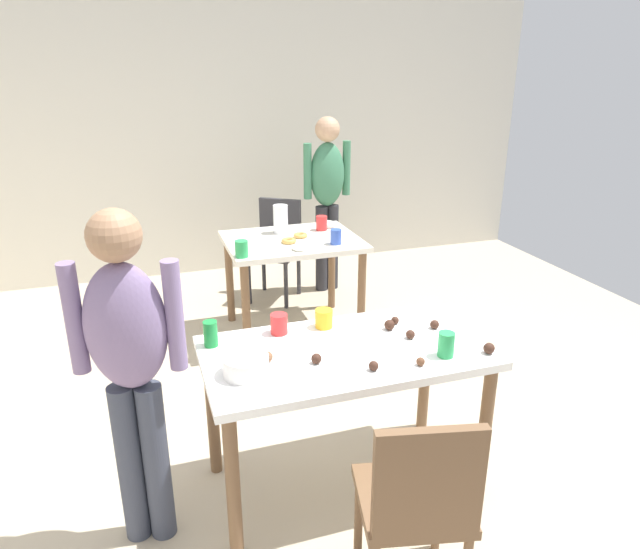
{
  "coord_description": "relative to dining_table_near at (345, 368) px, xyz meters",
  "views": [
    {
      "loc": [
        -0.89,
        -2.43,
        1.98
      ],
      "look_at": [
        0.03,
        0.34,
        0.9
      ],
      "focal_mm": 32.14,
      "sensor_mm": 36.0,
      "label": 1
    }
  ],
  "objects": [
    {
      "name": "dining_table_near",
      "position": [
        0.0,
        0.0,
        0.0
      ],
      "size": [
        1.3,
        0.7,
        0.75
      ],
      "color": "white",
      "rests_on": "ground_plane"
    },
    {
      "name": "dining_table_far",
      "position": [
        0.24,
        1.77,
        -0.01
      ],
      "size": [
        0.99,
        0.79,
        0.75
      ],
      "color": "silver",
      "rests_on": "ground_plane"
    },
    {
      "name": "cake_ball_3",
      "position": [
        0.33,
        0.17,
        0.12
      ],
      "size": [
        0.04,
        0.04,
        0.04
      ],
      "primitive_type": "sphere",
      "color": "#3D2319",
      "rests_on": "dining_table_near"
    },
    {
      "name": "cake_ball_4",
      "position": [
        0.49,
        0.06,
        0.12
      ],
      "size": [
        0.04,
        0.04,
        0.04
      ],
      "primitive_type": "sphere",
      "color": "#3D2319",
      "rests_on": "dining_table_near"
    },
    {
      "name": "cake_ball_6",
      "position": [
        0.04,
        -0.22,
        0.12
      ],
      "size": [
        0.04,
        0.04,
        0.04
      ],
      "primitive_type": "sphere",
      "color": "#3D2319",
      "rests_on": "dining_table_near"
    },
    {
      "name": "person_adult_far",
      "position": [
        0.78,
        2.53,
        0.29
      ],
      "size": [
        0.46,
        0.24,
        1.56
      ],
      "color": "#28282D",
      "rests_on": "ground_plane"
    },
    {
      "name": "ground_plane",
      "position": [
        0.04,
        0.24,
        -0.65
      ],
      "size": [
        6.4,
        6.4,
        0.0
      ],
      "primitive_type": "plane",
      "color": "tan"
    },
    {
      "name": "pitcher_far",
      "position": [
        0.2,
        1.96,
        0.21
      ],
      "size": [
        0.11,
        0.11,
        0.22
      ],
      "primitive_type": "cylinder",
      "color": "white",
      "rests_on": "dining_table_far"
    },
    {
      "name": "cup_far_2",
      "position": [
        0.53,
        1.93,
        0.16
      ],
      "size": [
        0.09,
        0.09,
        0.11
      ],
      "primitive_type": "cylinder",
      "color": "red",
      "rests_on": "dining_table_far"
    },
    {
      "name": "cup_far_1",
      "position": [
        -0.2,
        1.47,
        0.16
      ],
      "size": [
        0.09,
        0.09,
        0.11
      ],
      "primitive_type": "cylinder",
      "color": "green",
      "rests_on": "dining_table_far"
    },
    {
      "name": "chair_far_table",
      "position": [
        0.3,
        2.51,
        -0.15
      ],
      "size": [
        0.56,
        0.56,
        0.87
      ],
      "color": "#2D2D33",
      "rests_on": "ground_plane"
    },
    {
      "name": "donut_far_1",
      "position": [
        0.31,
        1.79,
        0.12
      ],
      "size": [
        0.11,
        0.11,
        0.03
      ],
      "primitive_type": "torus",
      "color": "gold",
      "rests_on": "dining_table_far"
    },
    {
      "name": "cake_ball_8",
      "position": [
        -0.17,
        -0.09,
        0.12
      ],
      "size": [
        0.05,
        0.05,
        0.05
      ],
      "primitive_type": "sphere",
      "color": "#3D2319",
      "rests_on": "dining_table_near"
    },
    {
      "name": "cake_ball_2",
      "position": [
        -0.37,
        -0.01,
        0.13
      ],
      "size": [
        0.05,
        0.05,
        0.05
      ],
      "primitive_type": "sphere",
      "color": "brown",
      "rests_on": "dining_table_near"
    },
    {
      "name": "donut_far_2",
      "position": [
        0.19,
        1.68,
        0.12
      ],
      "size": [
        0.11,
        0.11,
        0.03
      ],
      "primitive_type": "torus",
      "color": "gold",
      "rests_on": "dining_table_far"
    },
    {
      "name": "cup_far_0",
      "position": [
        0.51,
        1.55,
        0.16
      ],
      "size": [
        0.08,
        0.08,
        0.11
      ],
      "primitive_type": "cylinder",
      "color": "#3351B2",
      "rests_on": "dining_table_far"
    },
    {
      "name": "mixing_bowl",
      "position": [
        -0.48,
        -0.08,
        0.14
      ],
      "size": [
        0.19,
        0.19,
        0.08
      ],
      "primitive_type": "cylinder",
      "color": "white",
      "rests_on": "dining_table_near"
    },
    {
      "name": "chair_near_table",
      "position": [
        0.01,
        -0.73,
        -0.15
      ],
      "size": [
        0.48,
        0.48,
        0.87
      ],
      "color": "brown",
      "rests_on": "ground_plane"
    },
    {
      "name": "cake_ball_1",
      "position": [
        0.28,
        0.12,
        0.13
      ],
      "size": [
        0.05,
        0.05,
        0.05
      ],
      "primitive_type": "sphere",
      "color": "#3D2319",
      "rests_on": "dining_table_near"
    },
    {
      "name": "soda_can",
      "position": [
        -0.58,
        0.22,
        0.16
      ],
      "size": [
        0.07,
        0.07,
        0.12
      ],
      "primitive_type": "cylinder",
      "color": "#198438",
      "rests_on": "dining_table_near"
    },
    {
      "name": "cake_ball_5",
      "position": [
        0.25,
        -0.25,
        0.12
      ],
      "size": [
        0.04,
        0.04,
        0.04
      ],
      "primitive_type": "sphere",
      "color": "brown",
      "rests_on": "dining_table_near"
    },
    {
      "name": "fork_near",
      "position": [
        0.21,
        0.25,
        0.1
      ],
      "size": [
        0.17,
        0.02,
        0.01
      ],
      "primitive_type": "cube",
      "color": "silver",
      "rests_on": "dining_table_near"
    },
    {
      "name": "cake_ball_7",
      "position": [
        0.6,
        -0.25,
        0.13
      ],
      "size": [
        0.05,
        0.05,
        0.05
      ],
      "primitive_type": "sphere",
      "color": "#3D2319",
      "rests_on": "dining_table_near"
    },
    {
      "name": "cup_near_1",
      "position": [
        -0.02,
        0.25,
        0.15
      ],
      "size": [
        0.09,
        0.09,
        0.09
      ],
      "primitive_type": "cylinder",
      "color": "yellow",
      "rests_on": "dining_table_near"
    },
    {
      "name": "person_girl_near",
      "position": [
        -0.93,
        -0.04,
        0.24
      ],
      "size": [
        0.45,
        0.27,
        1.49
      ],
      "color": "#383D4C",
      "rests_on": "ground_plane"
    },
    {
      "name": "wall_back",
      "position": [
        0.04,
        3.44,
        0.65
      ],
      "size": [
        6.4,
        0.1,
        2.6
      ],
      "primitive_type": "cube",
      "color": "beige",
      "rests_on": "ground_plane"
    },
    {
      "name": "cake_ball_0",
      "position": [
        0.33,
        -0.0,
        0.12
      ],
      "size": [
        0.04,
        0.04,
        0.04
      ],
      "primitive_type": "sphere",
      "color": "#3D2319",
      "rests_on": "dining_table_near"
    },
    {
      "name": "donut_far_3",
      "position": [
        0.22,
        1.49,
        0.12
      ],
      "size": [
        0.11,
        0.11,
        0.03
      ],
      "primitive_type": "torus",
      "color": "white",
      "rests_on": "dining_table_far"
    },
    {
      "name": "cup_near_2",
      "position": [
        0.4,
        -0.21,
        0.16
      ],
      "size": [
        0.07,
        0.07,
        0.11
      ],
      "primitive_type": "cylinder",
      "color": "green",
      "rests_on": "dining_table_near"
    },
    {
      "name": "cup_near_0",
      "position": [
        -0.25,
        0.25,
        0.15
      ],
      "size": [
        0.08,
        0.08,
        0.1
      ],
      "primitive_type": "cylinder",
      "color": "red",
      "rests_on": "dining_table_near"
    },
    {
      "name": "donut_far_0",
      "position": [
        0.6,
        2.01,
        0.12
      ],
      "size": [
        0.14,
        0.14,
        0.04
      ],
      "primitive_type": "torus",
      "color": "white",
      "rests_on": "dining_table_far"
    }
  ]
}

